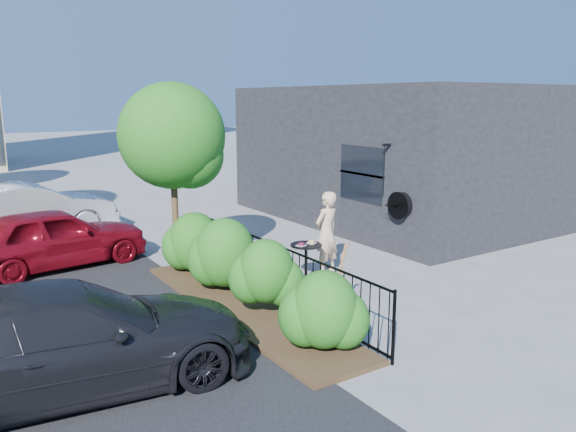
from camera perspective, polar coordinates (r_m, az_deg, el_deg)
ground at (r=11.24m, az=5.47°, el=-7.16°), size 120.00×120.00×0.00m
shop_building at (r=17.73m, az=10.43°, el=6.28°), size 6.22×9.00×4.00m
fence at (r=10.23m, az=-1.07°, el=-5.73°), size 0.05×6.05×1.10m
planting_bed at (r=10.07m, az=-4.47°, el=-9.19°), size 1.30×6.00×0.08m
shrubs at (r=9.98m, az=-4.31°, el=-5.37°), size 1.10×5.60×1.24m
patio_tree at (r=11.92m, az=-11.31°, el=7.35°), size 2.20×2.20×3.94m
cafe_table at (r=11.26m, az=1.85°, el=-4.11°), size 0.64×0.64×0.86m
woman at (r=11.82m, az=3.92°, el=-1.73°), size 0.73×0.57×1.77m
shovel at (r=9.27m, az=4.91°, el=-7.41°), size 0.46×0.18×1.37m
car_red at (r=13.31m, az=-22.71°, el=-2.03°), size 4.12×2.07×1.35m
car_silver at (r=16.50m, az=-24.89°, el=0.54°), size 4.59×1.98×1.47m
car_darkgrey at (r=7.73m, az=-21.54°, el=-11.52°), size 4.92×2.42×1.38m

